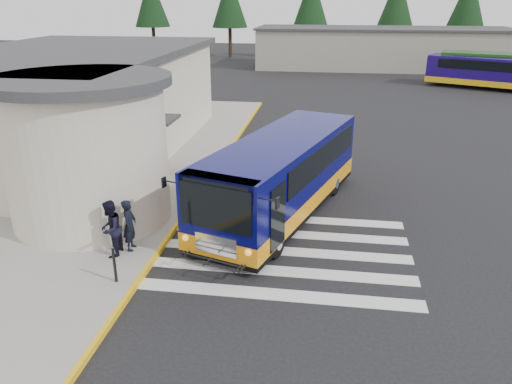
# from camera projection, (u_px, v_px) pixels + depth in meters

# --- Properties ---
(ground) EXTENTS (140.00, 140.00, 0.00)m
(ground) POSITION_uv_depth(u_px,v_px,m) (297.00, 240.00, 15.91)
(ground) COLOR black
(ground) RESTS_ON ground
(sidewalk) EXTENTS (10.00, 34.00, 0.15)m
(sidewalk) POSITION_uv_depth(u_px,v_px,m) (88.00, 181.00, 20.79)
(sidewalk) COLOR gray
(sidewalk) RESTS_ON ground
(curb_strip) EXTENTS (0.12, 34.00, 0.16)m
(curb_strip) POSITION_uv_depth(u_px,v_px,m) (203.00, 187.00, 20.11)
(curb_strip) COLOR yellow
(curb_strip) RESTS_ON ground
(station_building) EXTENTS (12.70, 18.70, 4.80)m
(station_building) POSITION_uv_depth(u_px,v_px,m) (72.00, 106.00, 22.80)
(station_building) COLOR beige
(station_building) RESTS_ON ground
(crosswalk) EXTENTS (8.00, 5.35, 0.01)m
(crosswalk) POSITION_uv_depth(u_px,v_px,m) (278.00, 251.00, 15.24)
(crosswalk) COLOR silver
(crosswalk) RESTS_ON ground
(depot_building) EXTENTS (26.40, 8.40, 4.20)m
(depot_building) POSITION_uv_depth(u_px,v_px,m) (382.00, 48.00, 52.98)
(depot_building) COLOR gray
(depot_building) RESTS_ON ground
(tree_line) EXTENTS (58.40, 4.40, 10.00)m
(tree_line) POSITION_uv_depth(u_px,v_px,m) (382.00, 0.00, 58.59)
(tree_line) COLOR black
(tree_line) RESTS_ON ground
(transit_bus) EXTENTS (5.62, 10.04, 2.76)m
(transit_bus) POSITION_uv_depth(u_px,v_px,m) (281.00, 179.00, 17.38)
(transit_bus) COLOR #060850
(transit_bus) RESTS_ON ground
(pedestrian_a) EXTENTS (0.43, 0.61, 1.59)m
(pedestrian_a) POSITION_uv_depth(u_px,v_px,m) (130.00, 225.00, 14.77)
(pedestrian_a) COLOR black
(pedestrian_a) RESTS_ON sidewalk
(pedestrian_b) EXTENTS (0.68, 0.86, 1.71)m
(pedestrian_b) POSITION_uv_depth(u_px,v_px,m) (110.00, 229.00, 14.39)
(pedestrian_b) COLOR black
(pedestrian_b) RESTS_ON sidewalk
(bollard) EXTENTS (0.08, 0.08, 0.98)m
(bollard) POSITION_uv_depth(u_px,v_px,m) (115.00, 265.00, 13.16)
(bollard) COLOR black
(bollard) RESTS_ON sidewalk
(far_bus_a) EXTENTS (8.74, 5.90, 2.21)m
(far_bus_a) POSITION_uv_depth(u_px,v_px,m) (482.00, 71.00, 41.57)
(far_bus_a) COLOR #18075C
(far_bus_a) RESTS_ON ground
(far_bus_b) EXTENTS (9.70, 5.08, 2.41)m
(far_bus_b) POSITION_uv_depth(u_px,v_px,m) (499.00, 68.00, 42.14)
(far_bus_b) COLOR #194A13
(far_bus_b) RESTS_ON ground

